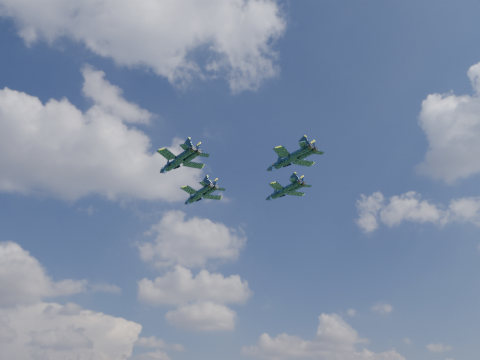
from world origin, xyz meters
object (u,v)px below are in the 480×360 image
jet_right (280,193)px  jet_lead (196,197)px  jet_slot (285,161)px  jet_left (174,163)px

jet_right → jet_lead: bearing=132.5°
jet_lead → jet_slot: 31.08m
jet_lead → jet_slot: (14.77, -27.25, -2.30)m
jet_lead → jet_right: bearing=-45.3°
jet_left → jet_slot: size_ratio=1.02×
jet_lead → jet_left: (-7.99, -20.26, -2.17)m
jet_lead → jet_slot: jet_lead is taller
jet_lead → jet_right: 21.74m
jet_right → jet_slot: 19.62m
jet_lead → jet_left: bearing=-134.0°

